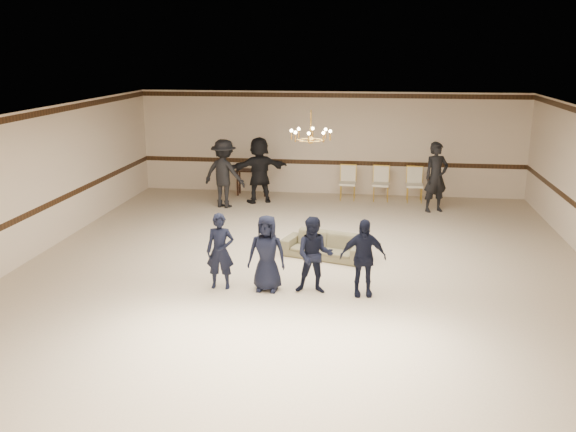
{
  "coord_description": "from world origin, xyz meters",
  "views": [
    {
      "loc": [
        1.34,
        -12.37,
        4.46
      ],
      "look_at": [
        -0.29,
        -0.5,
        1.24
      ],
      "focal_mm": 38.88,
      "sensor_mm": 36.0,
      "label": 1
    }
  ],
  "objects_px": {
    "boy_c": "(314,255)",
    "adult_left": "(224,174)",
    "console_table": "(252,182)",
    "banquet_chair_left": "(348,183)",
    "banquet_chair_mid": "(381,184)",
    "banquet_chair_right": "(415,185)",
    "chandelier": "(311,125)",
    "adult_right": "(436,177)",
    "adult_mid": "(259,170)",
    "settee": "(325,246)",
    "boy_a": "(220,251)",
    "boy_b": "(267,253)",
    "boy_d": "(363,257)"
  },
  "relations": [
    {
      "from": "boy_c",
      "to": "console_table",
      "type": "relative_size",
      "value": 1.51
    },
    {
      "from": "boy_d",
      "to": "banquet_chair_mid",
      "type": "height_order",
      "value": "boy_d"
    },
    {
      "from": "adult_right",
      "to": "banquet_chair_left",
      "type": "xyz_separation_m",
      "value": [
        -2.5,
        1.1,
        -0.47
      ]
    },
    {
      "from": "settee",
      "to": "banquet_chair_right",
      "type": "distance_m",
      "value": 5.99
    },
    {
      "from": "adult_mid",
      "to": "banquet_chair_mid",
      "type": "xyz_separation_m",
      "value": [
        3.6,
        0.7,
        -0.47
      ]
    },
    {
      "from": "boy_c",
      "to": "banquet_chair_right",
      "type": "bearing_deg",
      "value": 71.28
    },
    {
      "from": "adult_mid",
      "to": "adult_right",
      "type": "distance_m",
      "value": 5.12
    },
    {
      "from": "banquet_chair_right",
      "to": "boy_a",
      "type": "bearing_deg",
      "value": -117.93
    },
    {
      "from": "boy_c",
      "to": "adult_left",
      "type": "height_order",
      "value": "adult_left"
    },
    {
      "from": "boy_c",
      "to": "adult_mid",
      "type": "xyz_separation_m",
      "value": [
        -2.31,
        6.92,
        0.25
      ]
    },
    {
      "from": "boy_d",
      "to": "banquet_chair_right",
      "type": "bearing_deg",
      "value": 70.88
    },
    {
      "from": "chandelier",
      "to": "boy_b",
      "type": "height_order",
      "value": "chandelier"
    },
    {
      "from": "chandelier",
      "to": "banquet_chair_mid",
      "type": "bearing_deg",
      "value": 72.83
    },
    {
      "from": "boy_c",
      "to": "boy_b",
      "type": "bearing_deg",
      "value": 178.02
    },
    {
      "from": "boy_d",
      "to": "banquet_chair_left",
      "type": "relative_size",
      "value": 1.43
    },
    {
      "from": "adult_right",
      "to": "boy_d",
      "type": "bearing_deg",
      "value": -132.07
    },
    {
      "from": "adult_mid",
      "to": "banquet_chair_mid",
      "type": "height_order",
      "value": "adult_mid"
    },
    {
      "from": "boy_a",
      "to": "boy_b",
      "type": "xyz_separation_m",
      "value": [
        0.9,
        0.0,
        0.0
      ]
    },
    {
      "from": "boy_c",
      "to": "adult_right",
      "type": "bearing_deg",
      "value": 64.84
    },
    {
      "from": "banquet_chair_left",
      "to": "console_table",
      "type": "bearing_deg",
      "value": 178.9
    },
    {
      "from": "banquet_chair_left",
      "to": "banquet_chair_right",
      "type": "height_order",
      "value": "same"
    },
    {
      "from": "banquet_chair_mid",
      "to": "banquet_chair_right",
      "type": "distance_m",
      "value": 1.0
    },
    {
      "from": "adult_mid",
      "to": "banquet_chair_right",
      "type": "height_order",
      "value": "adult_mid"
    },
    {
      "from": "console_table",
      "to": "boy_d",
      "type": "bearing_deg",
      "value": -66.05
    },
    {
      "from": "boy_a",
      "to": "console_table",
      "type": "relative_size",
      "value": 1.51
    },
    {
      "from": "adult_right",
      "to": "adult_left",
      "type": "bearing_deg",
      "value": 156.97
    },
    {
      "from": "boy_b",
      "to": "adult_mid",
      "type": "distance_m",
      "value": 7.06
    },
    {
      "from": "boy_b",
      "to": "boy_d",
      "type": "xyz_separation_m",
      "value": [
        1.8,
        0.0,
        0.0
      ]
    },
    {
      "from": "chandelier",
      "to": "adult_right",
      "type": "height_order",
      "value": "chandelier"
    },
    {
      "from": "boy_d",
      "to": "adult_mid",
      "type": "height_order",
      "value": "adult_mid"
    },
    {
      "from": "banquet_chair_left",
      "to": "console_table",
      "type": "distance_m",
      "value": 3.01
    },
    {
      "from": "banquet_chair_left",
      "to": "boy_c",
      "type": "bearing_deg",
      "value": -89.48
    },
    {
      "from": "banquet_chair_right",
      "to": "console_table",
      "type": "bearing_deg",
      "value": 178.01
    },
    {
      "from": "adult_right",
      "to": "settee",
      "type": "bearing_deg",
      "value": -147.73
    },
    {
      "from": "boy_c",
      "to": "console_table",
      "type": "bearing_deg",
      "value": 107.11
    },
    {
      "from": "settee",
      "to": "adult_left",
      "type": "height_order",
      "value": "adult_left"
    },
    {
      "from": "boy_b",
      "to": "settee",
      "type": "relative_size",
      "value": 0.8
    },
    {
      "from": "banquet_chair_left",
      "to": "banquet_chair_right",
      "type": "relative_size",
      "value": 1.0
    },
    {
      "from": "boy_c",
      "to": "adult_left",
      "type": "xyz_separation_m",
      "value": [
        -3.21,
        6.22,
        0.25
      ]
    },
    {
      "from": "banquet_chair_right",
      "to": "boy_c",
      "type": "bearing_deg",
      "value": -106.44
    },
    {
      "from": "boy_d",
      "to": "adult_left",
      "type": "relative_size",
      "value": 0.75
    },
    {
      "from": "chandelier",
      "to": "adult_right",
      "type": "relative_size",
      "value": 0.48
    },
    {
      "from": "adult_left",
      "to": "banquet_chair_mid",
      "type": "distance_m",
      "value": 4.74
    },
    {
      "from": "boy_a",
      "to": "settee",
      "type": "relative_size",
      "value": 0.8
    },
    {
      "from": "banquet_chair_mid",
      "to": "adult_left",
      "type": "bearing_deg",
      "value": -156.97
    },
    {
      "from": "adult_mid",
      "to": "boy_b",
      "type": "bearing_deg",
      "value": 75.25
    },
    {
      "from": "chandelier",
      "to": "boy_a",
      "type": "distance_m",
      "value": 3.52
    },
    {
      "from": "banquet_chair_left",
      "to": "boy_a",
      "type": "bearing_deg",
      "value": -102.64
    },
    {
      "from": "chandelier",
      "to": "boy_c",
      "type": "relative_size",
      "value": 0.64
    },
    {
      "from": "adult_mid",
      "to": "settee",
      "type": "bearing_deg",
      "value": 89.56
    }
  ]
}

